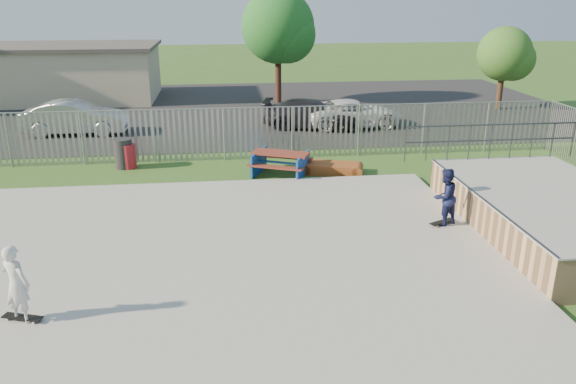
{
  "coord_description": "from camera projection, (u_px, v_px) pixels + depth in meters",
  "views": [
    {
      "loc": [
        1.01,
        -11.83,
        6.07
      ],
      "look_at": [
        2.62,
        2.0,
        1.1
      ],
      "focal_mm": 35.0,
      "sensor_mm": 36.0,
      "label": 1
    }
  ],
  "objects": [
    {
      "name": "funbox",
      "position": [
        332.0,
        168.0,
        19.88
      ],
      "size": [
        1.98,
        1.36,
        0.36
      ],
      "rotation": [
        0.0,
        0.0,
        -0.28
      ],
      "color": "brown",
      "rests_on": "ground"
    },
    {
      "name": "building",
      "position": [
        68.0,
        72.0,
        33.1
      ],
      "size": [
        10.4,
        6.4,
        3.2
      ],
      "color": "#C0B393",
      "rests_on": "ground"
    },
    {
      "name": "skateboard_b",
      "position": [
        23.0,
        318.0,
        10.72
      ],
      "size": [
        0.82,
        0.44,
        0.08
      ],
      "rotation": [
        0.0,
        0.0,
        -0.32
      ],
      "color": "black",
      "rests_on": "concrete_slab"
    },
    {
      "name": "car_dark",
      "position": [
        312.0,
        114.0,
        26.27
      ],
      "size": [
        4.89,
        2.94,
        1.33
      ],
      "primitive_type": "imported",
      "rotation": [
        0.0,
        0.0,
        1.32
      ],
      "color": "black",
      "rests_on": "parking_lot"
    },
    {
      "name": "trash_bin_grey",
      "position": [
        124.0,
        153.0,
        20.38
      ],
      "size": [
        0.65,
        0.65,
        1.08
      ],
      "primitive_type": "cylinder",
      "color": "#262628",
      "rests_on": "ground"
    },
    {
      "name": "skater_navy",
      "position": [
        445.0,
        197.0,
        14.92
      ],
      "size": [
        0.94,
        0.86,
        1.56
      ],
      "primitive_type": "imported",
      "rotation": [
        0.0,
        0.0,
        3.59
      ],
      "color": "#151B43",
      "rests_on": "concrete_slab"
    },
    {
      "name": "parking_lot",
      "position": [
        205.0,
        109.0,
        30.76
      ],
      "size": [
        40.0,
        18.0,
        0.02
      ],
      "primitive_type": "cube",
      "color": "black",
      "rests_on": "ground"
    },
    {
      "name": "concrete_slab",
      "position": [
        185.0,
        267.0,
        12.97
      ],
      "size": [
        15.0,
        12.0,
        0.15
      ],
      "primitive_type": "cube",
      "color": "#A3A49E",
      "rests_on": "ground"
    },
    {
      "name": "tree_mid",
      "position": [
        278.0,
        27.0,
        31.28
      ],
      "size": [
        4.09,
        4.09,
        6.31
      ],
      "color": "#3F2319",
      "rests_on": "ground"
    },
    {
      "name": "skateboard_a",
      "position": [
        442.0,
        223.0,
        15.17
      ],
      "size": [
        0.81,
        0.53,
        0.08
      ],
      "rotation": [
        0.0,
        0.0,
        0.45
      ],
      "color": "black",
      "rests_on": "concrete_slab"
    },
    {
      "name": "ground",
      "position": [
        186.0,
        270.0,
        12.99
      ],
      "size": [
        120.0,
        120.0,
        0.0
      ],
      "primitive_type": "plane",
      "color": "#3A5F20",
      "rests_on": "ground"
    },
    {
      "name": "picnic_table",
      "position": [
        281.0,
        163.0,
        19.61
      ],
      "size": [
        2.42,
        2.25,
        0.82
      ],
      "rotation": [
        0.0,
        0.0,
        -0.41
      ],
      "color": "maroon",
      "rests_on": "ground"
    },
    {
      "name": "skater_white",
      "position": [
        16.0,
        284.0,
        10.47
      ],
      "size": [
        0.68,
        0.6,
        1.56
      ],
      "primitive_type": "imported",
      "rotation": [
        0.0,
        0.0,
        2.65
      ],
      "color": "silver",
      "rests_on": "concrete_slab"
    },
    {
      "name": "tree_right",
      "position": [
        504.0,
        54.0,
        29.82
      ],
      "size": [
        2.86,
        2.86,
        4.41
      ],
      "color": "#472D1C",
      "rests_on": "ground"
    },
    {
      "name": "car_white",
      "position": [
        353.0,
        113.0,
        26.55
      ],
      "size": [
        4.74,
        2.44,
        1.28
      ],
      "primitive_type": "imported",
      "rotation": [
        0.0,
        0.0,
        1.64
      ],
      "color": "white",
      "rests_on": "parking_lot"
    },
    {
      "name": "quarter_pipe",
      "position": [
        550.0,
        213.0,
        14.81
      ],
      "size": [
        5.5,
        7.05,
        2.19
      ],
      "color": "tan",
      "rests_on": "ground"
    },
    {
      "name": "fence",
      "position": [
        225.0,
        169.0,
        17.06
      ],
      "size": [
        26.04,
        16.02,
        2.0
      ],
      "color": "gray",
      "rests_on": "ground"
    },
    {
      "name": "car_silver",
      "position": [
        76.0,
        118.0,
        25.11
      ],
      "size": [
        4.6,
        1.7,
        1.5
      ],
      "primitive_type": "imported",
      "rotation": [
        0.0,
        0.0,
        1.55
      ],
      "color": "#B7B7BC",
      "rests_on": "parking_lot"
    },
    {
      "name": "trash_bin_red",
      "position": [
        128.0,
        156.0,
        20.37
      ],
      "size": [
        0.54,
        0.54,
        0.89
      ],
      "primitive_type": "cylinder",
      "color": "#A51925",
      "rests_on": "ground"
    }
  ]
}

